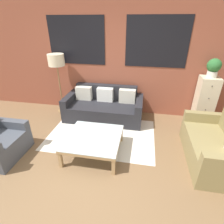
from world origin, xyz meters
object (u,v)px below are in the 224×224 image
at_px(potted_plant, 214,67).
at_px(settee_vintage, 216,147).
at_px(floor_lamp, 57,62).
at_px(couch_dark, 104,107).
at_px(coffee_table, 93,139).
at_px(drawer_cabinet, 205,101).

bearing_deg(potted_plant, settee_vintage, -94.94).
xyz_separation_m(settee_vintage, floor_lamp, (-3.46, 1.35, 1.01)).
relative_size(couch_dark, potted_plant, 4.75).
xyz_separation_m(coffee_table, potted_plant, (2.26, 1.59, 1.04)).
xyz_separation_m(settee_vintage, drawer_cabinet, (0.12, 1.41, 0.25)).
bearing_deg(potted_plant, couch_dark, -174.90).
xyz_separation_m(settee_vintage, potted_plant, (0.12, 1.41, 1.04)).
xyz_separation_m(coffee_table, drawer_cabinet, (2.26, 1.59, 0.25)).
height_order(settee_vintage, potted_plant, potted_plant).
bearing_deg(settee_vintage, coffee_table, -175.27).
xyz_separation_m(couch_dark, floor_lamp, (-1.20, 0.15, 1.04)).
height_order(couch_dark, floor_lamp, floor_lamp).
distance_m(couch_dark, potted_plant, 2.61).
bearing_deg(potted_plant, coffee_table, -144.87).
distance_m(settee_vintage, drawer_cabinet, 1.44).
bearing_deg(drawer_cabinet, settee_vintage, -94.94).
bearing_deg(couch_dark, drawer_cabinet, 5.10).
bearing_deg(coffee_table, settee_vintage, 4.73).
xyz_separation_m(couch_dark, potted_plant, (2.38, 0.21, 1.06)).
xyz_separation_m(coffee_table, floor_lamp, (-1.32, 1.53, 1.01)).
bearing_deg(coffee_table, couch_dark, 94.81).
relative_size(floor_lamp, drawer_cabinet, 1.35).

